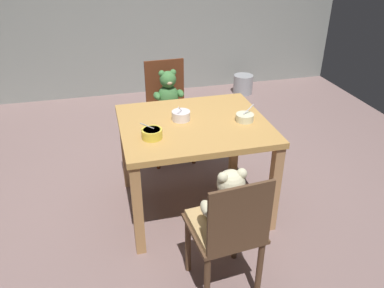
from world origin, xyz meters
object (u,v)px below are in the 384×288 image
teddy_chair_far_center (169,102)px  teddy_chair_near_front (228,216)px  dining_table (194,135)px  porridge_bowl_white_center (181,115)px  metal_pail (243,84)px  porridge_bowl_yellow_near_left (152,133)px  porridge_bowl_cream_near_right (245,117)px

teddy_chair_far_center → teddy_chair_near_front: 1.64m
dining_table → porridge_bowl_white_center: (-0.08, 0.06, 0.14)m
teddy_chair_far_center → porridge_bowl_white_center: 0.80m
metal_pail → porridge_bowl_yellow_near_left: bearing=-123.7°
porridge_bowl_cream_near_right → porridge_bowl_yellow_near_left: size_ratio=0.95×
teddy_chair_far_center → porridge_bowl_yellow_near_left: bearing=-19.1°
porridge_bowl_cream_near_right → teddy_chair_far_center: bearing=112.6°
dining_table → porridge_bowl_yellow_near_left: size_ratio=7.27×
dining_table → teddy_chair_near_front: teddy_chair_near_front is taller
porridge_bowl_cream_near_right → metal_pail: bearing=68.4°
teddy_chair_far_center → teddy_chair_near_front: teddy_chair_far_center is taller
teddy_chair_near_front → dining_table: bearing=-6.7°
dining_table → porridge_bowl_yellow_near_left: bearing=-153.2°
dining_table → porridge_bowl_cream_near_right: 0.38m
teddy_chair_near_front → porridge_bowl_white_center: size_ratio=6.38×
porridge_bowl_yellow_near_left → metal_pail: 2.85m
metal_pail → teddy_chair_near_front: bearing=-112.8°
porridge_bowl_white_center → porridge_bowl_cream_near_right: bearing=-16.3°
dining_table → porridge_bowl_cream_near_right: bearing=-10.5°
porridge_bowl_white_center → metal_pail: (1.30, 2.09, -0.63)m
teddy_chair_near_front → porridge_bowl_white_center: teddy_chair_near_front is taller
porridge_bowl_yellow_near_left → teddy_chair_near_front: bearing=-65.7°
teddy_chair_far_center → teddy_chair_near_front: (-0.00, -1.64, 0.01)m
porridge_bowl_yellow_near_left → metal_pail: porridge_bowl_yellow_near_left is taller
teddy_chair_near_front → metal_pail: bearing=-28.0°
dining_table → porridge_bowl_white_center: size_ratio=7.69×
dining_table → porridge_bowl_cream_near_right: size_ratio=7.66×
porridge_bowl_white_center → porridge_bowl_yellow_near_left: porridge_bowl_white_center is taller
porridge_bowl_white_center → porridge_bowl_yellow_near_left: bearing=-137.5°
dining_table → teddy_chair_near_front: 0.82m
teddy_chair_far_center → porridge_bowl_yellow_near_left: teddy_chair_far_center is taller
dining_table → teddy_chair_far_center: 0.83m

